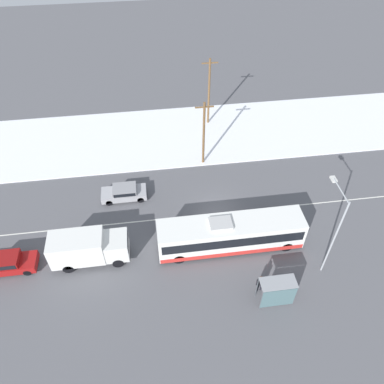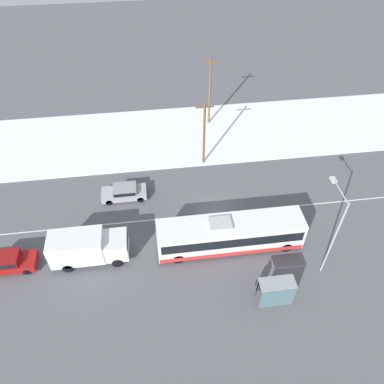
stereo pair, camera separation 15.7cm
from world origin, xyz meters
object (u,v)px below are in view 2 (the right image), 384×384
city_bus (230,234)px  parked_car_near_truck (6,262)px  sedan_car (124,192)px  pedestrian_at_stop (260,283)px  utility_pole_roadside (204,133)px  utility_pole_snowlot (210,91)px  box_truck (87,247)px  streetlamp (334,225)px  bus_shelter (277,292)px

city_bus → parked_car_near_truck: (-18.19, 0.12, -0.73)m
sedan_car → pedestrian_at_stop: bearing=131.4°
parked_car_near_truck → utility_pole_roadside: bearing=32.0°
sedan_car → pedestrian_at_stop: (10.17, -11.54, 0.36)m
utility_pole_snowlot → box_truck: bearing=-125.3°
streetlamp → sedan_car: bearing=147.7°
utility_pole_snowlot → sedan_car: bearing=-131.3°
city_bus → streetlamp: 8.21m
pedestrian_at_stop → bus_shelter: (0.91, -1.23, 0.58)m
sedan_car → utility_pole_snowlot: utility_pole_snowlot is taller
pedestrian_at_stop → utility_pole_snowlot: 23.15m
box_truck → parked_car_near_truck: bearing=-179.5°
pedestrian_at_stop → streetlamp: 6.93m
city_bus → utility_pole_snowlot: size_ratio=1.49×
parked_car_near_truck → utility_pole_roadside: size_ratio=0.63×
city_bus → pedestrian_at_stop: 4.75m
parked_car_near_truck → utility_pole_snowlot: utility_pole_snowlot is taller
bus_shelter → utility_pole_snowlot: utility_pole_snowlot is taller
city_bus → box_truck: city_bus is taller
city_bus → bus_shelter: (2.29, -5.76, 0.13)m
city_bus → sedan_car: bearing=141.4°
sedan_car → parked_car_near_truck: bearing=36.3°
utility_pole_roadside → utility_pole_snowlot: size_ratio=0.90×
sedan_car → bus_shelter: 16.93m
city_bus → utility_pole_roadside: size_ratio=1.65×
city_bus → sedan_car: size_ratio=2.84×
utility_pole_snowlot → pedestrian_at_stop: bearing=-89.7°
box_truck → utility_pole_snowlot: size_ratio=0.76×
pedestrian_at_stop → bus_shelter: size_ratio=0.67×
streetlamp → city_bus: bearing=157.2°
sedan_car → utility_pole_snowlot: 15.58m
box_truck → pedestrian_at_stop: 13.88m
pedestrian_at_stop → bus_shelter: bearing=-53.6°
streetlamp → utility_pole_snowlot: bearing=104.8°
pedestrian_at_stop → bus_shelter: bus_shelter is taller
box_truck → utility_pole_roadside: bearing=44.5°
pedestrian_at_stop → streetlamp: bearing=16.7°
city_bus → sedan_car: (-8.79, 7.01, -0.81)m
pedestrian_at_stop → bus_shelter: 1.64m
box_truck → parked_car_near_truck: size_ratio=1.35×
sedan_car → streetlamp: size_ratio=0.54×
parked_car_near_truck → streetlamp: streetlamp is taller
sedan_car → streetlamp: (15.66, -9.90, 4.26)m
box_truck → streetlamp: (18.54, -3.05, 3.41)m
sedan_car → bus_shelter: (11.08, -12.77, 0.94)m
parked_car_near_truck → utility_pole_snowlot: bearing=43.3°
box_truck → bus_shelter: 15.16m
parked_car_near_truck → streetlamp: 25.58m
city_bus → utility_pole_roadside: utility_pole_roadside is taller
box_truck → utility_pole_roadside: (11.16, 10.98, 2.27)m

